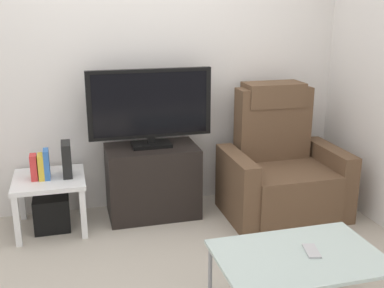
% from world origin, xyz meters
% --- Properties ---
extents(ground_plane, '(6.40, 6.40, 0.00)m').
position_xyz_m(ground_plane, '(0.00, 0.00, 0.00)').
color(ground_plane, '#B2A899').
extents(wall_back, '(6.40, 0.06, 2.60)m').
position_xyz_m(wall_back, '(0.00, 1.13, 1.30)').
color(wall_back, silver).
rests_on(wall_back, ground).
extents(tv_stand, '(0.75, 0.45, 0.60)m').
position_xyz_m(tv_stand, '(0.12, 0.84, 0.30)').
color(tv_stand, black).
rests_on(tv_stand, ground).
extents(television, '(1.00, 0.20, 0.64)m').
position_xyz_m(television, '(0.12, 0.86, 0.93)').
color(television, black).
rests_on(television, tv_stand).
extents(recliner_armchair, '(0.98, 0.78, 1.08)m').
position_xyz_m(recliner_armchair, '(1.18, 0.63, 0.37)').
color(recliner_armchair, brown).
rests_on(recliner_armchair, ground).
extents(side_table, '(0.54, 0.54, 0.43)m').
position_xyz_m(side_table, '(-0.70, 0.79, 0.36)').
color(side_table, white).
rests_on(side_table, ground).
extents(subwoofer_box, '(0.27, 0.27, 0.27)m').
position_xyz_m(subwoofer_box, '(-0.70, 0.79, 0.14)').
color(subwoofer_box, black).
rests_on(subwoofer_box, ground).
extents(book_leftmost, '(0.05, 0.10, 0.20)m').
position_xyz_m(book_leftmost, '(-0.80, 0.77, 0.53)').
color(book_leftmost, red).
rests_on(book_leftmost, side_table).
extents(book_middle, '(0.05, 0.12, 0.20)m').
position_xyz_m(book_middle, '(-0.74, 0.77, 0.53)').
color(book_middle, gold).
rests_on(book_middle, side_table).
extents(book_rightmost, '(0.04, 0.13, 0.23)m').
position_xyz_m(book_rightmost, '(-0.71, 0.77, 0.54)').
color(book_rightmost, '#3366B2').
rests_on(book_rightmost, side_table).
extents(game_console, '(0.07, 0.20, 0.27)m').
position_xyz_m(game_console, '(-0.56, 0.80, 0.56)').
color(game_console, black).
rests_on(game_console, side_table).
extents(coffee_table, '(0.90, 0.60, 0.41)m').
position_xyz_m(coffee_table, '(0.64, -0.76, 0.39)').
color(coffee_table, '#B2C6C1').
rests_on(coffee_table, ground).
extents(cell_phone, '(0.10, 0.16, 0.01)m').
position_xyz_m(cell_phone, '(0.72, -0.75, 0.42)').
color(cell_phone, '#B7B7BC').
rests_on(cell_phone, coffee_table).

